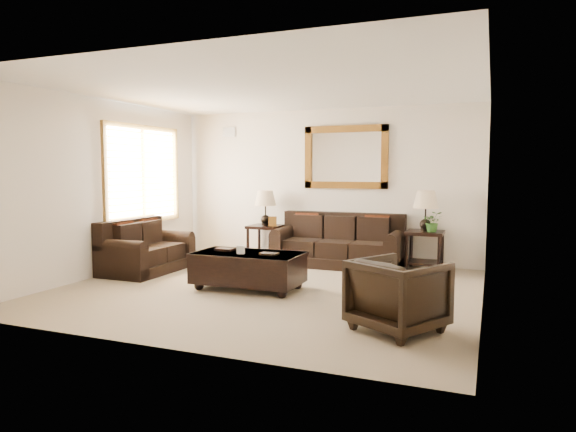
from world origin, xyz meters
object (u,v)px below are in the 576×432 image
at_px(sofa, 339,247).
at_px(loveseat, 144,252).
at_px(end_table_left, 266,215).
at_px(armchair, 398,291).
at_px(end_table_right, 425,219).
at_px(coffee_table, 248,266).

distance_m(sofa, loveseat, 3.22).
bearing_deg(loveseat, end_table_left, -37.16).
distance_m(end_table_left, armchair, 4.52).
xyz_separation_m(end_table_right, armchair, (0.14, -3.36, -0.44)).
distance_m(sofa, end_table_right, 1.52).
height_order(loveseat, armchair, loveseat).
xyz_separation_m(loveseat, armchair, (4.31, -1.60, 0.10)).
height_order(end_table_left, armchair, end_table_left).
xyz_separation_m(coffee_table, armchair, (2.21, -1.10, 0.09)).
distance_m(sofa, coffee_table, 2.27).
height_order(loveseat, end_table_right, end_table_right).
height_order(coffee_table, armchair, armchair).
bearing_deg(armchair, coffee_table, 3.78).
relative_size(sofa, armchair, 2.66).
xyz_separation_m(loveseat, end_table_right, (4.17, 1.76, 0.54)).
xyz_separation_m(end_table_left, coffee_table, (0.76, -2.27, -0.50)).
bearing_deg(loveseat, sofa, -58.79).
distance_m(end_table_left, end_table_right, 2.83).
distance_m(end_table_right, coffee_table, 3.12).
distance_m(loveseat, end_table_right, 4.56).
relative_size(sofa, loveseat, 1.45).
bearing_deg(coffee_table, armchair, -26.99).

